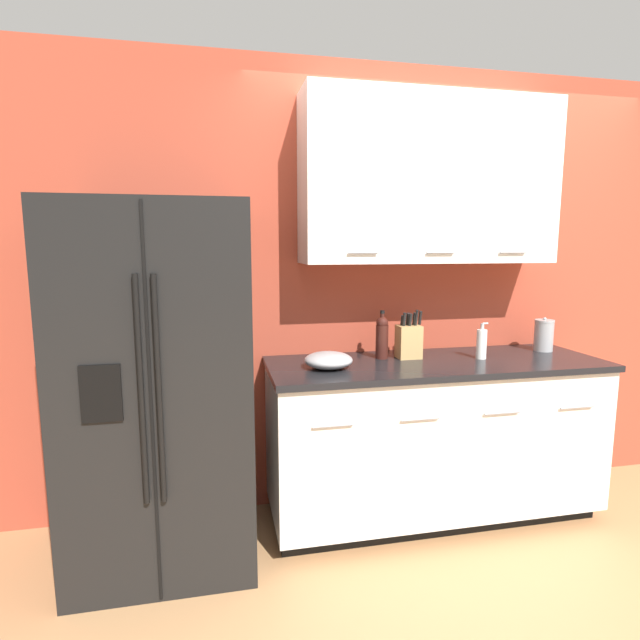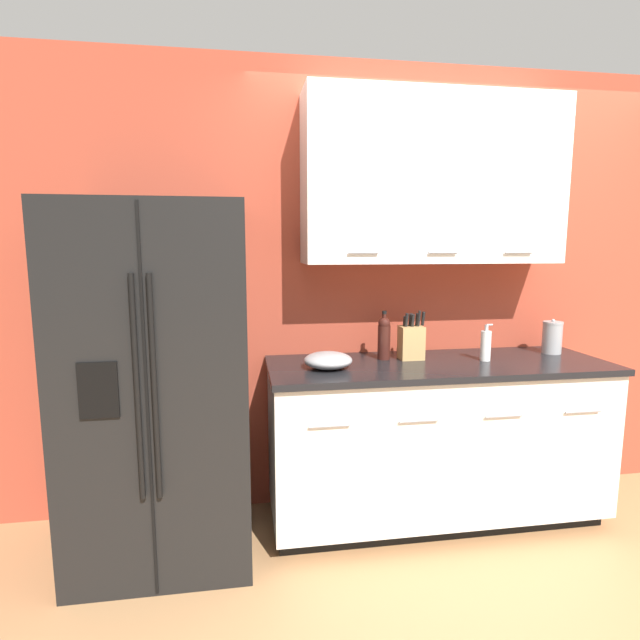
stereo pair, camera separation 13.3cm
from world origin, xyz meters
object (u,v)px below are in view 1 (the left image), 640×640
refrigerator (161,387)px  knife_block (409,341)px  soap_dispenser (482,344)px  mixing_bowl (328,360)px  steel_canister (544,335)px  wine_bottle (382,337)px

refrigerator → knife_block: (1.35, 0.15, 0.15)m
soap_dispenser → mixing_bowl: size_ratio=0.81×
refrigerator → steel_canister: 2.24m
refrigerator → mixing_bowl: refrigerator is taller
soap_dispenser → steel_canister: (0.48, 0.12, 0.01)m
mixing_bowl → refrigerator: bearing=-178.7°
wine_bottle → steel_canister: 1.04m
soap_dispenser → steel_canister: 0.50m
soap_dispenser → mixing_bowl: bearing=-177.9°
refrigerator → mixing_bowl: (0.85, 0.02, 0.09)m
refrigerator → soap_dispenser: 1.75m
refrigerator → mixing_bowl: bearing=1.3°
wine_bottle → soap_dispenser: (0.55, -0.12, -0.04)m
wine_bottle → refrigerator: bearing=-171.7°
refrigerator → soap_dispenser: size_ratio=8.51×
refrigerator → knife_block: size_ratio=6.30×
steel_canister → soap_dispenser: bearing=-166.3°
refrigerator → wine_bottle: 1.22m
steel_canister → mixing_bowl: 1.39m
soap_dispenser → wine_bottle: bearing=167.6°
knife_block → mixing_bowl: knife_block is taller
wine_bottle → mixing_bowl: 0.39m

